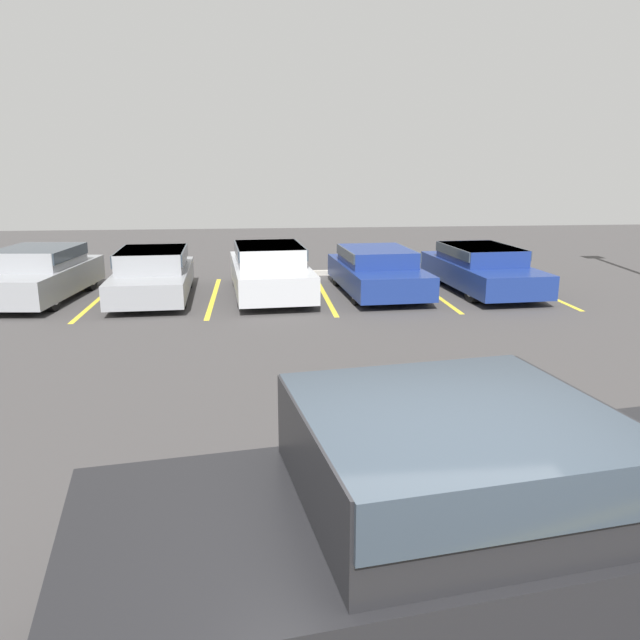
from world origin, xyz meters
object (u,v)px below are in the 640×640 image
object	(u,v)px
parked_sedan_d	(377,269)
parked_sedan_e	(481,267)
parked_sedan_a	(39,272)
parked_sedan_c	(269,268)
wheel_stop_curb	(333,273)
pickup_truck	(488,522)
parked_sedan_b	(153,272)

from	to	relation	value
parked_sedan_d	parked_sedan_e	distance (m)	2.81
parked_sedan_d	parked_sedan_e	world-z (taller)	parked_sedan_e
parked_sedan_a	parked_sedan_d	world-z (taller)	parked_sedan_a
parked_sedan_d	parked_sedan_c	bearing A→B (deg)	-96.11
parked_sedan_a	wheel_stop_curb	xyz separation A→B (m)	(7.66, 2.78, -0.61)
parked_sedan_e	wheel_stop_curb	xyz separation A→B (m)	(-3.60, 2.80, -0.57)
parked_sedan_e	parked_sedan_c	bearing A→B (deg)	-94.10
pickup_truck	parked_sedan_a	distance (m)	13.93
pickup_truck	parked_sedan_e	size ratio (longest dim) A/B	1.24
parked_sedan_d	parked_sedan_b	bearing A→B (deg)	-93.51
parked_sedan_b	wheel_stop_curb	world-z (taller)	parked_sedan_b
parked_sedan_c	parked_sedan_b	bearing A→B (deg)	-91.70
parked_sedan_d	parked_sedan_e	xyz separation A→B (m)	(2.81, 0.08, 0.01)
parked_sedan_a	wheel_stop_curb	bearing A→B (deg)	115.67
pickup_truck	parked_sedan_c	bearing A→B (deg)	87.35
pickup_truck	parked_sedan_b	xyz separation A→B (m)	(-4.14, 12.00, -0.21)
parked_sedan_c	wheel_stop_curb	xyz separation A→B (m)	(1.98, 2.75, -0.61)
parked_sedan_c	parked_sedan_e	xyz separation A→B (m)	(5.58, -0.05, -0.05)
parked_sedan_a	parked_sedan_d	bearing A→B (deg)	95.09
parked_sedan_e	wheel_stop_curb	world-z (taller)	parked_sedan_e
parked_sedan_d	pickup_truck	bearing A→B (deg)	-10.80
parked_sedan_d	wheel_stop_curb	xyz separation A→B (m)	(-0.80, 2.87, -0.56)
parked_sedan_c	parked_sedan_e	world-z (taller)	parked_sedan_c
parked_sedan_a	parked_sedan_e	distance (m)	11.26
parked_sedan_a	parked_sedan_c	xyz separation A→B (m)	(5.68, 0.03, 0.00)
parked_sedan_b	parked_sedan_d	world-z (taller)	parked_sedan_b
parked_sedan_c	wheel_stop_curb	size ratio (longest dim) A/B	2.84
pickup_truck	wheel_stop_curb	xyz separation A→B (m)	(0.75, 14.87, -0.79)
parked_sedan_a	parked_sedan_c	bearing A→B (deg)	96.06
pickup_truck	parked_sedan_d	size ratio (longest dim) A/B	1.35
parked_sedan_c	parked_sedan_e	size ratio (longest dim) A/B	1.01
pickup_truck	wheel_stop_curb	distance (m)	14.91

